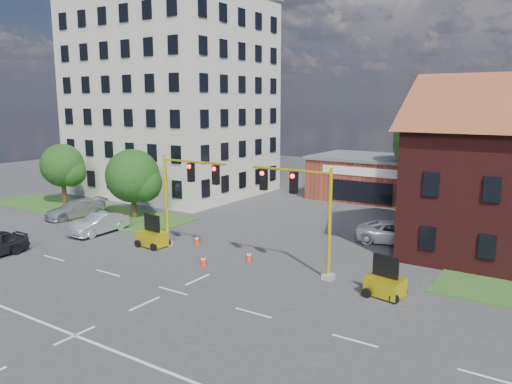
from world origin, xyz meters
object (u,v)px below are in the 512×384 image
signal_mast_east (303,206)px  trailer_west (153,237)px  signal_mast_west (184,191)px  trailer_east (385,284)px  pickup_white (397,233)px

signal_mast_east → trailer_west: size_ratio=2.91×
signal_mast_west → trailer_east: 14.19m
trailer_west → pickup_white: bearing=41.4°
pickup_white → signal_mast_west: bearing=114.7°
signal_mast_west → pickup_white: signal_mast_west is taller
trailer_west → signal_mast_west: bearing=24.3°
trailer_west → trailer_east: 16.05m
signal_mast_west → signal_mast_east: bearing=0.0°
signal_mast_west → trailer_east: size_ratio=3.03×
signal_mast_east → trailer_east: signal_mast_east is taller
signal_mast_east → trailer_east: size_ratio=3.03×
trailer_west → trailer_east: (16.05, 0.05, -0.03)m
signal_mast_west → signal_mast_east: (8.71, 0.00, 0.00)m
trailer_east → pickup_white: trailer_east is taller
pickup_white → trailer_west: bearing=111.9°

